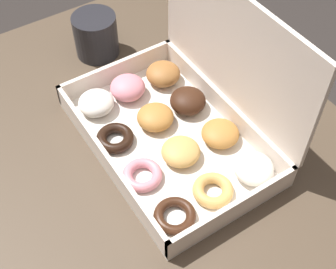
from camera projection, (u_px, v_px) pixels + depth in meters
name	position (u px, v px, depth m)	size (l,w,h in m)	color
dining_table	(135.00, 194.00, 0.91)	(0.90, 0.78, 0.72)	#4C3D2D
donut_box	(180.00, 115.00, 0.82)	(0.38, 0.26, 0.26)	silver
coffee_mug	(96.00, 35.00, 0.96)	(0.09, 0.09, 0.09)	#232328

